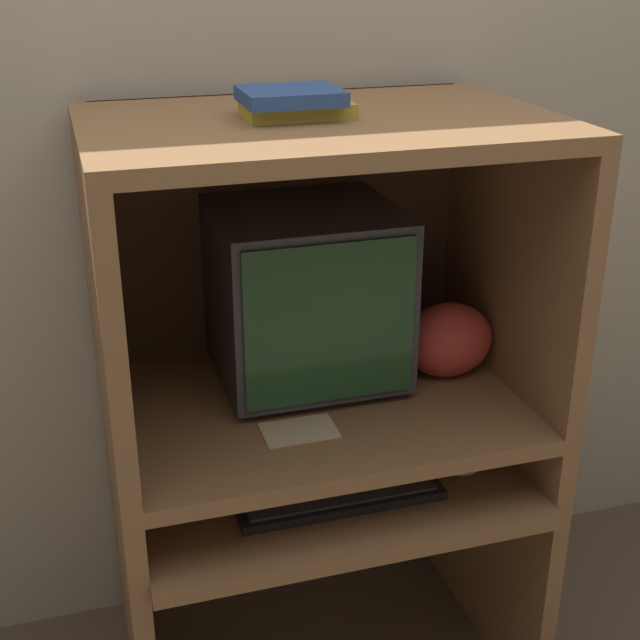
% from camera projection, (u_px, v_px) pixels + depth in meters
% --- Properties ---
extents(wall_back, '(6.00, 0.06, 2.60)m').
position_uv_depth(wall_back, '(274.00, 132.00, 2.15)').
color(wall_back, '#B2A893').
rests_on(wall_back, ground_plane).
extents(desk_base, '(0.95, 0.68, 0.60)m').
position_uv_depth(desk_base, '(326.00, 550.00, 2.14)').
color(desk_base, brown).
rests_on(desk_base, ground_plane).
extents(desk_monitor_shelf, '(0.95, 0.65, 0.17)m').
position_uv_depth(desk_monitor_shelf, '(320.00, 413.00, 2.04)').
color(desk_monitor_shelf, brown).
rests_on(desk_monitor_shelf, desk_base).
extents(hutch_upper, '(0.95, 0.65, 0.64)m').
position_uv_depth(hutch_upper, '(315.00, 217.00, 1.89)').
color(hutch_upper, brown).
rests_on(hutch_upper, desk_monitor_shelf).
extents(crt_monitor, '(0.41, 0.39, 0.41)m').
position_uv_depth(crt_monitor, '(306.00, 294.00, 2.04)').
color(crt_monitor, '#333338').
rests_on(crt_monitor, desk_monitor_shelf).
extents(keyboard, '(0.46, 0.13, 0.03)m').
position_uv_depth(keyboard, '(339.00, 495.00, 1.94)').
color(keyboard, black).
rests_on(keyboard, desk_base).
extents(mouse, '(0.07, 0.05, 0.03)m').
position_uv_depth(mouse, '(464.00, 468.00, 2.03)').
color(mouse, '#B7B7B7').
rests_on(mouse, desk_base).
extents(snack_bag, '(0.22, 0.16, 0.18)m').
position_uv_depth(snack_bag, '(448.00, 340.00, 2.10)').
color(snack_bag, '#BC382D').
rests_on(snack_bag, desk_monitor_shelf).
extents(book_stack, '(0.22, 0.17, 0.06)m').
position_uv_depth(book_stack, '(294.00, 103.00, 1.75)').
color(book_stack, gold).
rests_on(book_stack, hutch_upper).
extents(paper_card, '(0.16, 0.10, 0.00)m').
position_uv_depth(paper_card, '(299.00, 430.00, 1.89)').
color(paper_card, '#CCB28C').
rests_on(paper_card, desk_monitor_shelf).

